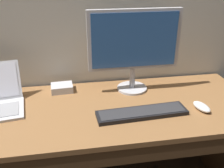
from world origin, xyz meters
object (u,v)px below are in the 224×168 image
external_monitor (134,45)px  computer_mouse (202,107)px  wired_keyboard (142,113)px  external_drive_box (62,88)px

external_monitor → computer_mouse: bearing=-43.4°
wired_keyboard → computer_mouse: bearing=-0.7°
external_drive_box → wired_keyboard: bearing=-40.2°
computer_mouse → external_drive_box: bearing=139.9°
external_drive_box → computer_mouse: bearing=-25.4°
computer_mouse → wired_keyboard: bearing=164.6°
external_monitor → external_drive_box: bearing=172.2°
wired_keyboard → external_drive_box: size_ratio=3.69×
wired_keyboard → computer_mouse: 0.34m
external_monitor → computer_mouse: (0.32, -0.30, -0.28)m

